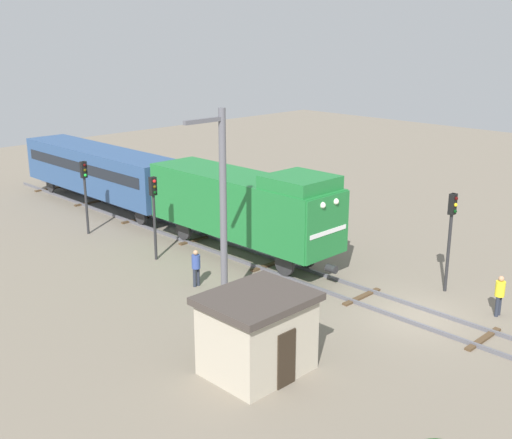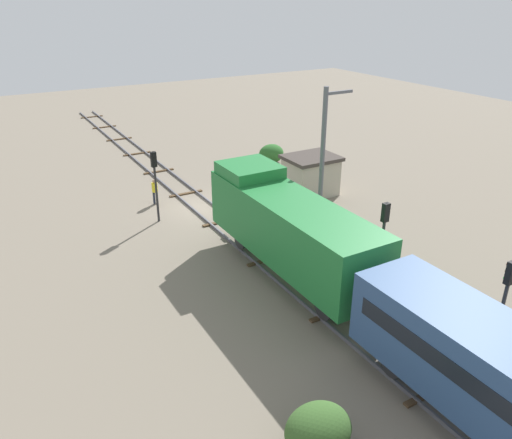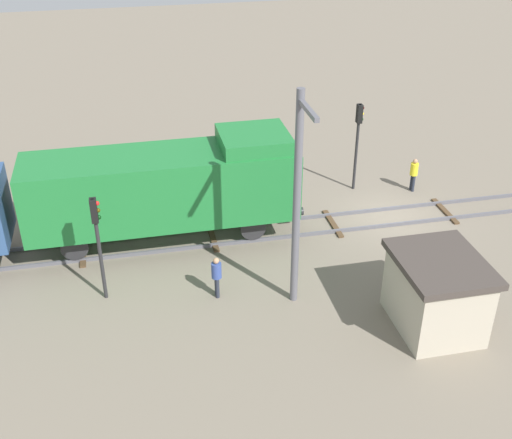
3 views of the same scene
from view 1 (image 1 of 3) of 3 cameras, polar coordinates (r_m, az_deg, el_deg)
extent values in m
plane|color=#756B5B|center=(26.61, 14.20, -8.42)|extent=(98.97, 98.97, 0.00)
cube|color=#595960|center=(26.01, 13.37, -8.77)|extent=(0.10, 65.98, 0.16)
cube|color=#595960|center=(27.15, 15.02, -7.79)|extent=(0.10, 65.98, 0.16)
cube|color=#4C3823|center=(25.46, 19.55, -9.97)|extent=(2.40, 0.24, 0.09)
cube|color=#4C3823|center=(27.95, 9.39, -6.78)|extent=(2.40, 0.24, 0.09)
cube|color=#4C3823|center=(31.22, 1.22, -4.03)|extent=(2.40, 0.24, 0.09)
cube|color=#4C3823|center=(35.05, -5.24, -1.78)|extent=(2.40, 0.24, 0.09)
cube|color=#4C3823|center=(39.28, -10.35, 0.03)|extent=(2.40, 0.24, 0.09)
cube|color=#4C3823|center=(43.79, -14.45, 1.48)|extent=(2.40, 0.24, 0.09)
cube|color=#4C3823|center=(48.51, -17.76, 2.64)|extent=(2.40, 0.24, 0.09)
cube|color=#1E7233|center=(31.79, -1.39, 1.39)|extent=(2.90, 11.00, 2.90)
cube|color=#1E7233|center=(28.73, 3.94, 3.33)|extent=(2.75, 2.80, 0.60)
cube|color=#1E7233|center=(28.16, 6.38, -0.70)|extent=(2.84, 0.10, 2.84)
cube|color=white|center=(28.20, 6.43, -1.11)|extent=(2.46, 0.06, 0.20)
sphere|color=white|center=(27.49, 5.94, 1.27)|extent=(0.28, 0.28, 0.28)
sphere|color=white|center=(28.17, 7.11, 1.61)|extent=(0.28, 0.28, 0.28)
cylinder|color=#262628|center=(28.58, 6.73, -4.37)|extent=(0.36, 0.50, 0.36)
cylinder|color=#262628|center=(29.43, 2.57, -3.96)|extent=(0.18, 1.10, 1.10)
cylinder|color=#262628|center=(30.44, 4.42, -3.29)|extent=(0.18, 1.10, 1.10)
cylinder|color=#262628|center=(34.60, -6.44, -0.90)|extent=(0.18, 1.10, 1.10)
cylinder|color=#262628|center=(35.47, -4.62, -0.41)|extent=(0.18, 1.10, 1.10)
cube|color=#2D4C7A|center=(42.11, -13.74, 4.33)|extent=(2.80, 14.00, 2.70)
cube|color=black|center=(42.04, -13.77, 4.80)|extent=(2.84, 12.88, 0.64)
cylinder|color=#262628|center=(37.73, -10.22, 0.30)|extent=(0.16, 0.96, 0.96)
cylinder|color=#262628|center=(38.52, -8.46, 0.72)|extent=(0.16, 0.96, 0.96)
cylinder|color=#262628|center=(46.80, -17.79, 2.90)|extent=(0.16, 0.96, 0.96)
cylinder|color=#262628|center=(47.44, -16.25, 3.21)|extent=(0.16, 0.96, 0.96)
cylinder|color=#262628|center=(28.72, 16.78, -2.05)|extent=(0.14, 0.14, 4.40)
cube|color=black|center=(28.24, 17.07, 1.32)|extent=(0.32, 0.24, 0.90)
sphere|color=#390606|center=(28.11, 17.37, 1.80)|extent=(0.16, 0.16, 0.16)
sphere|color=yellow|center=(28.18, 17.32, 1.25)|extent=(0.16, 0.16, 0.16)
sphere|color=black|center=(28.25, 17.27, 0.70)|extent=(0.16, 0.16, 0.16)
cylinder|color=#262628|center=(31.79, -9.02, 0.05)|extent=(0.14, 0.14, 4.20)
cube|color=black|center=(31.37, -9.15, 2.95)|extent=(0.32, 0.24, 0.90)
sphere|color=red|center=(31.20, -9.02, 3.39)|extent=(0.16, 0.16, 0.16)
sphere|color=#3C3306|center=(31.26, -9.00, 2.89)|extent=(0.16, 0.16, 0.16)
sphere|color=black|center=(31.33, -8.98, 2.39)|extent=(0.16, 0.16, 0.16)
cylinder|color=#262628|center=(36.71, -14.89, 1.85)|extent=(0.14, 0.14, 4.12)
cube|color=black|center=(36.35, -15.08, 4.30)|extent=(0.32, 0.24, 0.90)
sphere|color=#390606|center=(36.18, -15.00, 4.69)|extent=(0.16, 0.16, 0.16)
sphere|color=#3C3306|center=(36.23, -14.96, 4.26)|extent=(0.16, 0.16, 0.16)
sphere|color=green|center=(36.29, -14.93, 3.83)|extent=(0.16, 0.16, 0.16)
cylinder|color=#262B38|center=(27.45, 20.64, -7.25)|extent=(0.15, 0.15, 0.85)
cylinder|color=#262B38|center=(27.62, 20.82, -7.12)|extent=(0.15, 0.15, 0.85)
cylinder|color=yellow|center=(27.26, 20.88, -5.77)|extent=(0.38, 0.38, 0.62)
sphere|color=tan|center=(27.11, 20.97, -4.93)|extent=(0.23, 0.23, 0.23)
cylinder|color=#262B38|center=(28.70, -5.47, -5.18)|extent=(0.15, 0.15, 0.85)
cylinder|color=#262B38|center=(28.81, -5.17, -5.08)|extent=(0.15, 0.15, 0.85)
cylinder|color=#33478C|center=(28.49, -5.36, -3.75)|extent=(0.38, 0.38, 0.62)
sphere|color=tan|center=(28.35, -5.38, -2.95)|extent=(0.23, 0.23, 0.23)
cylinder|color=#595960|center=(25.08, -2.92, 0.55)|extent=(0.28, 0.28, 8.20)
cube|color=#595960|center=(23.75, -4.69, 8.75)|extent=(1.80, 0.16, 0.16)
cube|color=#B2A893|center=(21.51, 0.11, -10.39)|extent=(3.20, 2.60, 2.50)
cube|color=#3F3833|center=(20.93, 0.11, -7.04)|extent=(3.50, 2.90, 0.24)
cube|color=#2D2319|center=(20.84, 2.72, -12.28)|extent=(0.80, 0.06, 1.90)
ellipsoid|color=#355926|center=(41.80, -4.89, 2.29)|extent=(2.15, 1.76, 1.56)
camera|label=2|loc=(51.75, -5.31, 18.33)|focal=35.00mm
camera|label=3|loc=(23.97, -54.43, 18.78)|focal=45.00mm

